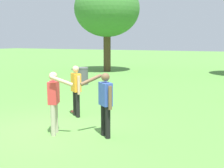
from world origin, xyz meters
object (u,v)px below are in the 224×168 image
person_thrower (76,88)px  tree_tall_left (107,9)px  trash_can_further_along (83,76)px  person_bystander (54,98)px  person_catcher (105,100)px  frisbee (75,111)px

person_thrower → tree_tall_left: tree_tall_left is taller
person_thrower → trash_can_further_along: (-3.29, 5.73, -0.46)m
person_thrower → person_bystander: 1.77m
person_thrower → person_catcher: bearing=-37.6°
tree_tall_left → person_bystander: bearing=-68.3°
person_catcher → person_bystander: (-1.27, -0.38, 0.00)m
person_thrower → trash_can_further_along: size_ratio=1.71×
person_bystander → tree_tall_left: (-5.59, 14.06, 3.83)m
person_thrower → tree_tall_left: size_ratio=0.24×
person_catcher → trash_can_further_along: bearing=125.4°
person_catcher → trash_can_further_along: person_catcher is taller
person_bystander → frisbee: 2.53m
trash_can_further_along → person_thrower: bearing=-60.2°
person_catcher → tree_tall_left: (-6.86, 13.68, 3.83)m
person_bystander → frisbee: person_bystander is taller
frisbee → person_bystander: bearing=-69.2°
tree_tall_left → person_thrower: bearing=-67.4°
frisbee → tree_tall_left: size_ratio=0.04×
frisbee → tree_tall_left: bearing=111.8°
person_thrower → trash_can_further_along: 6.63m
person_bystander → tree_tall_left: tree_tall_left is taller
person_bystander → trash_can_further_along: (-3.74, 7.45, -0.48)m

